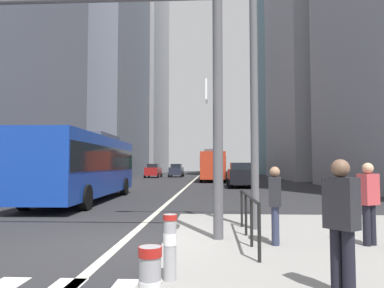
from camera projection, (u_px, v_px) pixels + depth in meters
ground_plane at (185, 188)px, 27.90m from camera, size 160.00×160.00×0.00m
lane_centre_line at (192, 182)px, 37.87m from camera, size 0.20×80.00×0.01m
office_tower_left_mid at (93, 24)px, 55.18m from camera, size 13.83×22.36×46.60m
office_tower_left_far at (134, 62)px, 84.79m from camera, size 13.61×25.78×51.70m
office_tower_right_far at (286, 37)px, 71.93m from camera, size 10.65×19.35×54.51m
city_bus_blue_oncoming at (85, 163)px, 17.71m from camera, size 2.94×11.24×3.40m
city_bus_red_receding at (213, 164)px, 40.32m from camera, size 2.80×10.92×3.40m
city_bus_red_distant at (216, 165)px, 63.44m from camera, size 2.74×11.60×3.40m
car_oncoming_mid at (176, 170)px, 53.73m from camera, size 2.10×4.31×1.94m
car_receding_near at (241, 175)px, 29.48m from camera, size 2.20×4.28×1.94m
car_receding_far at (240, 175)px, 28.36m from camera, size 2.09×4.33×1.94m
car_oncoming_far at (153, 171)px, 51.24m from camera, size 2.05×4.59×1.94m
traffic_signal_gantry at (123, 60)px, 8.17m from camera, size 6.37×0.65×6.00m
street_lamp_post at (253, 29)px, 9.37m from camera, size 5.50×0.32×8.00m
bollard_left at (170, 243)px, 5.06m from camera, size 0.20×0.20×0.91m
pedestrian_railing at (248, 207)px, 7.71m from camera, size 0.06×3.49×0.98m
pedestrian_waiting at (275, 202)px, 7.34m from camera, size 0.31×0.42×1.57m
pedestrian_walking at (369, 199)px, 7.27m from camera, size 0.45×0.40×1.65m
pedestrian_far at (342, 220)px, 4.43m from camera, size 0.43×0.45×1.68m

